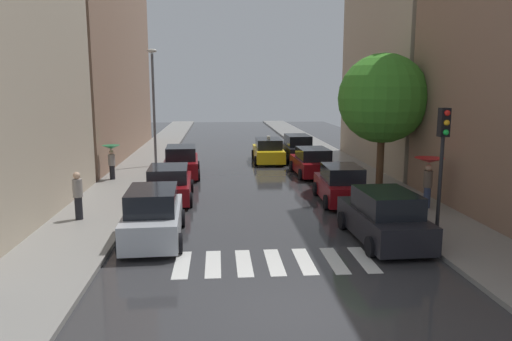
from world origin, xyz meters
The scene contains 19 objects.
ground_plane centered at (0.00, 24.00, -0.02)m, with size 28.00×72.00×0.04m, color #313133.
sidewalk_left centered at (-6.50, 24.00, 0.07)m, with size 3.00×72.00×0.15m, color gray.
sidewalk_right centered at (6.50, 24.00, 0.07)m, with size 3.00×72.00×0.15m, color gray.
crosswalk_stripes centered at (0.00, 3.25, 0.01)m, with size 5.85×2.20×0.01m.
building_right_mid centered at (11.00, 20.28, 6.04)m, with size 6.00×13.09×12.08m, color #B2A38C.
parked_car_left_nearest centered at (-3.80, 5.62, 0.84)m, with size 2.13×4.46×1.81m.
parked_car_left_second centered at (-3.85, 11.42, 0.74)m, with size 2.27×4.49×1.57m.
parked_car_left_third centered at (-3.71, 17.31, 0.82)m, with size 2.24×4.66×1.77m.
parked_car_right_nearest centered at (3.85, 4.90, 0.81)m, with size 2.21×4.48×1.75m.
parked_car_right_second centered at (3.83, 10.41, 0.78)m, with size 2.10×4.16×1.68m.
parked_car_right_third centered at (3.84, 17.04, 0.76)m, with size 2.18×4.39×1.61m.
parked_car_right_fourth centered at (3.91, 22.84, 0.83)m, with size 2.03×4.73×1.80m.
taxi_midroad centered at (1.81, 22.19, 0.76)m, with size 2.12×4.69×1.81m.
pedestrian_near_tree centered at (-7.32, 15.95, 1.48)m, with size 0.95×0.95×1.85m.
pedestrian_by_kerb centered at (6.97, 8.59, 1.74)m, with size 1.18×1.18×2.09m.
pedestrian_far_side centered at (-6.88, 7.94, 1.11)m, with size 0.36×0.36×1.82m.
street_tree_right centered at (6.43, 12.93, 4.52)m, with size 4.35×4.35×6.56m.
traffic_light_right_corner centered at (5.45, 4.38, 3.29)m, with size 0.30×0.42×4.30m.
lamp_post_left centered at (-5.55, 20.38, 4.29)m, with size 0.60×0.28×7.22m.
Camera 1 is at (-1.62, -10.14, 5.11)m, focal length 33.75 mm.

